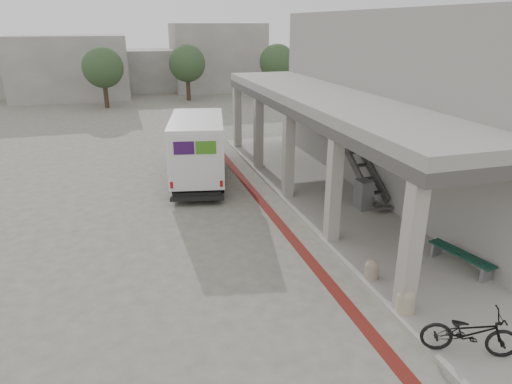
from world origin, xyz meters
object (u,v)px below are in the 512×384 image
object	(u,v)px
bench	(461,257)
bicycle_black	(470,332)
fedex_truck	(198,145)
utility_cabinet	(363,194)

from	to	relation	value
bench	bicycle_black	size ratio (longest dim) A/B	1.03
fedex_truck	utility_cabinet	size ratio (longest dim) A/B	6.58
bicycle_black	bench	bearing A→B (deg)	-10.91
utility_cabinet	fedex_truck	bearing A→B (deg)	133.03
utility_cabinet	bicycle_black	xyz separation A→B (m)	(-1.80, -7.66, -0.03)
bicycle_black	utility_cabinet	bearing A→B (deg)	12.84
fedex_truck	utility_cabinet	world-z (taller)	fedex_truck
bench	utility_cabinet	bearing A→B (deg)	82.95
bench	bicycle_black	world-z (taller)	bicycle_black
bench	utility_cabinet	xyz separation A→B (m)	(-0.44, 4.68, 0.21)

